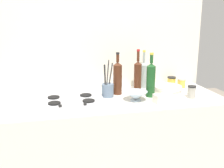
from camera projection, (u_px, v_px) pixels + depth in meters
counter_block at (112, 149)px, 2.35m from camera, size 1.80×0.70×0.90m
backsplash_panel at (102, 61)px, 2.53m from camera, size 1.90×0.06×2.29m
stovetop_hob at (71, 101)px, 2.13m from camera, size 0.51×0.34×0.04m
plate_stack at (167, 89)px, 2.42m from camera, size 0.25×0.26×0.05m
wine_bottle_leftmost at (144, 74)px, 2.53m from camera, size 0.08×0.08×0.34m
wine_bottle_mid_left at (151, 79)px, 2.25m from camera, size 0.07×0.07×0.36m
wine_bottle_mid_right at (138, 76)px, 2.40m from camera, size 0.07×0.07×0.37m
wine_bottle_rightmost at (118, 78)px, 2.32m from camera, size 0.07×0.07×0.36m
mixing_bowl at (136, 96)px, 2.17m from camera, size 0.19×0.19×0.08m
butter_dish at (164, 99)px, 2.11m from camera, size 0.15×0.10×0.07m
utensil_crock at (107, 89)px, 2.26m from camera, size 0.10×0.10×0.31m
condiment_jar_front at (171, 81)px, 2.61m from camera, size 0.08×0.08×0.09m
condiment_jar_rear at (181, 83)px, 2.55m from camera, size 0.08×0.08×0.08m
condiment_jar_spare at (192, 92)px, 2.24m from camera, size 0.07×0.07×0.10m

